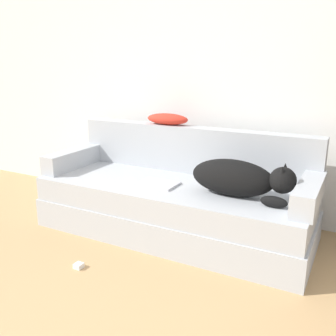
% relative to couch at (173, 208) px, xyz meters
% --- Properties ---
extents(wall_back, '(7.74, 0.06, 2.70)m').
position_rel_couch_xyz_m(wall_back, '(0.06, 0.66, 1.14)').
color(wall_back, white).
rests_on(wall_back, ground_plane).
extents(couch, '(2.24, 0.87, 0.44)m').
position_rel_couch_xyz_m(couch, '(0.00, 0.00, 0.00)').
color(couch, '#B2B7BC').
rests_on(couch, ground_plane).
extents(couch_backrest, '(2.20, 0.15, 0.41)m').
position_rel_couch_xyz_m(couch_backrest, '(0.00, 0.37, 0.42)').
color(couch_backrest, '#B2B7BC').
rests_on(couch_backrest, couch).
extents(couch_arm_left, '(0.15, 0.68, 0.17)m').
position_rel_couch_xyz_m(couch_arm_left, '(-1.04, -0.01, 0.30)').
color(couch_arm_left, '#B2B7BC').
rests_on(couch_arm_left, couch).
extents(couch_arm_right, '(0.15, 0.68, 0.17)m').
position_rel_couch_xyz_m(couch_arm_right, '(1.04, -0.01, 0.30)').
color(couch_arm_right, '#B2B7BC').
rests_on(couch_arm_right, couch).
extents(dog, '(0.76, 0.25, 0.28)m').
position_rel_couch_xyz_m(dog, '(0.57, -0.07, 0.36)').
color(dog, black).
rests_on(dog, couch).
extents(laptop, '(0.31, 0.23, 0.02)m').
position_rel_couch_xyz_m(laptop, '(-0.09, -0.10, 0.23)').
color(laptop, silver).
rests_on(laptop, couch).
extents(throw_pillow, '(0.40, 0.18, 0.10)m').
position_rel_couch_xyz_m(throw_pillow, '(-0.26, 0.38, 0.68)').
color(throw_pillow, red).
rests_on(throw_pillow, couch_backrest).
extents(power_adapter, '(0.06, 0.06, 0.03)m').
position_rel_couch_xyz_m(power_adapter, '(-0.32, -0.82, -0.20)').
color(power_adapter, white).
rests_on(power_adapter, ground_plane).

